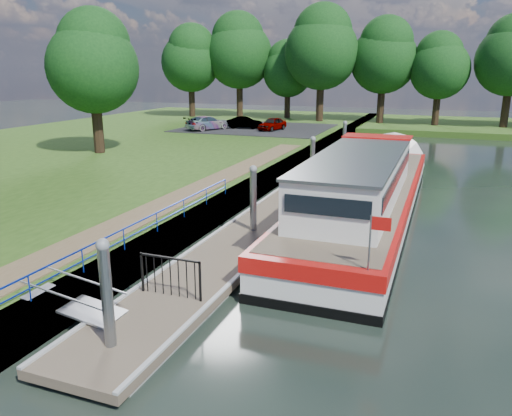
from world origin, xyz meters
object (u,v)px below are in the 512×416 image
at_px(barge, 368,191).
at_px(car_a, 272,124).
at_px(pontoon, 287,206).
at_px(car_c, 207,123).
at_px(car_b, 245,123).

relative_size(barge, car_a, 6.04).
distance_m(pontoon, car_c, 26.25).
bearing_deg(car_c, car_b, -118.65).
xyz_separation_m(pontoon, car_c, (-14.77, 21.67, 1.31)).
height_order(car_a, car_c, car_c).
xyz_separation_m(barge, car_c, (-18.36, 21.06, 0.41)).
distance_m(barge, car_c, 27.94).
bearing_deg(barge, car_b, 123.48).
relative_size(barge, car_b, 6.13).
relative_size(barge, car_c, 4.64).
bearing_deg(pontoon, car_c, 124.28).
xyz_separation_m(pontoon, barge, (3.60, 0.61, 0.90)).
bearing_deg(car_a, car_b, -174.19).
bearing_deg(car_b, pontoon, -161.26).
bearing_deg(car_a, car_c, -149.71).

